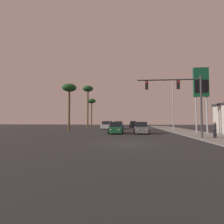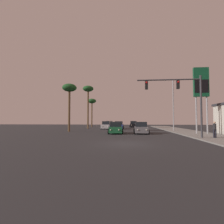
{
  "view_description": "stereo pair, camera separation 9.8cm",
  "coord_description": "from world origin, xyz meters",
  "views": [
    {
      "loc": [
        0.06,
        -14.46,
        1.94
      ],
      "look_at": [
        -2.19,
        11.22,
        3.13
      ],
      "focal_mm": 28.0,
      "sensor_mm": 36.0,
      "label": 1
    },
    {
      "loc": [
        0.16,
        -14.46,
        1.94
      ],
      "look_at": [
        -2.19,
        11.22,
        3.13
      ],
      "focal_mm": 28.0,
      "sensor_mm": 36.0,
      "label": 2
    }
  ],
  "objects": [
    {
      "name": "ground_plane",
      "position": [
        0.0,
        0.0,
        0.0
      ],
      "size": [
        120.0,
        120.0,
        0.0
      ],
      "primitive_type": "plane",
      "color": "#28282B"
    },
    {
      "name": "sidewalk_right",
      "position": [
        9.5,
        10.0,
        0.06
      ],
      "size": [
        5.0,
        60.0,
        0.12
      ],
      "color": "gray",
      "rests_on": "ground"
    },
    {
      "name": "car_blue",
      "position": [
        -1.81,
        23.42,
        0.76
      ],
      "size": [
        2.04,
        4.33,
        1.68
      ],
      "rotation": [
        0.0,
        0.0,
        3.12
      ],
      "color": "navy",
      "rests_on": "ground"
    },
    {
      "name": "car_white",
      "position": [
        -4.9,
        33.01,
        0.76
      ],
      "size": [
        2.04,
        4.31,
        1.68
      ],
      "rotation": [
        0.0,
        0.0,
        3.14
      ],
      "color": "silver",
      "rests_on": "ground"
    },
    {
      "name": "car_green",
      "position": [
        -1.59,
        10.79,
        0.76
      ],
      "size": [
        2.04,
        4.34,
        1.68
      ],
      "rotation": [
        0.0,
        0.0,
        3.18
      ],
      "color": "#195933",
      "rests_on": "ground"
    },
    {
      "name": "car_grey",
      "position": [
        2.02,
        11.03,
        0.76
      ],
      "size": [
        2.04,
        4.33,
        1.68
      ],
      "rotation": [
        0.0,
        0.0,
        3.11
      ],
      "color": "slate",
      "rests_on": "ground"
    },
    {
      "name": "car_black",
      "position": [
        1.61,
        33.02,
        0.76
      ],
      "size": [
        2.04,
        4.31,
        1.68
      ],
      "rotation": [
        0.0,
        0.0,
        3.15
      ],
      "color": "black",
      "rests_on": "ground"
    },
    {
      "name": "car_silver",
      "position": [
        -4.56,
        23.45,
        0.76
      ],
      "size": [
        2.04,
        4.33,
        1.68
      ],
      "rotation": [
        0.0,
        0.0,
        3.12
      ],
      "color": "#B7B7BC",
      "rests_on": "ground"
    },
    {
      "name": "traffic_light_mast",
      "position": [
        5.87,
        4.37,
        4.69
      ],
      "size": [
        6.68,
        0.36,
        6.5
      ],
      "color": "#38383D",
      "rests_on": "sidewalk_right"
    },
    {
      "name": "street_lamp",
      "position": [
        7.89,
        16.61,
        5.12
      ],
      "size": [
        1.74,
        0.24,
        9.0
      ],
      "color": "#99999E",
      "rests_on": "sidewalk_right"
    },
    {
      "name": "gas_station_sign",
      "position": [
        10.11,
        10.15,
        6.62
      ],
      "size": [
        2.0,
        0.42,
        9.0
      ],
      "color": "#99999E",
      "rests_on": "sidewalk_right"
    },
    {
      "name": "pedestrian_on_sidewalk",
      "position": [
        8.99,
        4.33,
        1.03
      ],
      "size": [
        0.34,
        0.32,
        1.67
      ],
      "color": "#23232D",
      "rests_on": "sidewalk_right"
    },
    {
      "name": "palm_tree_near",
      "position": [
        -9.67,
        14.0,
        6.99
      ],
      "size": [
        2.4,
        2.4,
        8.06
      ],
      "color": "brown",
      "rests_on": "ground"
    },
    {
      "name": "palm_tree_mid",
      "position": [
        -8.79,
        24.0,
        8.42
      ],
      "size": [
        2.4,
        2.4,
        9.68
      ],
      "color": "brown",
      "rests_on": "ground"
    },
    {
      "name": "palm_tree_far",
      "position": [
        -10.0,
        34.0,
        6.93
      ],
      "size": [
        2.4,
        2.4,
        7.99
      ],
      "color": "brown",
      "rests_on": "ground"
    }
  ]
}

